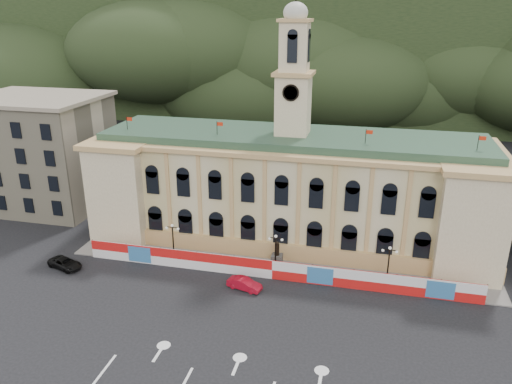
% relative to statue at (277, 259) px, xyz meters
% --- Properties ---
extents(ground, '(260.00, 260.00, 0.00)m').
position_rel_statue_xyz_m(ground, '(0.00, -18.00, -1.19)').
color(ground, black).
rests_on(ground, ground).
extents(hill_ridge, '(230.00, 80.00, 64.00)m').
position_rel_statue_xyz_m(hill_ridge, '(0.03, 103.99, 18.30)').
color(hill_ridge, black).
rests_on(hill_ridge, ground).
extents(city_hall, '(56.20, 17.60, 37.10)m').
position_rel_statue_xyz_m(city_hall, '(0.00, 9.63, 6.66)').
color(city_hall, beige).
rests_on(city_hall, ground).
extents(side_building_left, '(21.00, 17.00, 18.60)m').
position_rel_statue_xyz_m(side_building_left, '(-43.00, 12.93, 8.14)').
color(side_building_left, tan).
rests_on(side_building_left, ground).
extents(hoarding_fence, '(50.00, 0.44, 2.50)m').
position_rel_statue_xyz_m(hoarding_fence, '(0.06, -2.93, 0.06)').
color(hoarding_fence, red).
rests_on(hoarding_fence, ground).
extents(pavement, '(56.00, 5.50, 0.16)m').
position_rel_statue_xyz_m(pavement, '(0.00, -0.25, -1.11)').
color(pavement, slate).
rests_on(pavement, ground).
extents(statue, '(1.40, 1.40, 3.72)m').
position_rel_statue_xyz_m(statue, '(0.00, 0.00, 0.00)').
color(statue, '#595651').
rests_on(statue, ground).
extents(lamp_left, '(1.96, 0.44, 5.15)m').
position_rel_statue_xyz_m(lamp_left, '(-14.00, -1.00, 1.89)').
color(lamp_left, black).
rests_on(lamp_left, ground).
extents(lamp_center, '(1.96, 0.44, 5.15)m').
position_rel_statue_xyz_m(lamp_center, '(0.00, -1.00, 1.89)').
color(lamp_center, black).
rests_on(lamp_center, ground).
extents(lamp_right, '(1.96, 0.44, 5.15)m').
position_rel_statue_xyz_m(lamp_right, '(14.00, -1.00, 1.89)').
color(lamp_right, black).
rests_on(lamp_right, ground).
extents(red_sedan, '(3.46, 4.96, 1.41)m').
position_rel_statue_xyz_m(red_sedan, '(-2.76, -6.21, -0.48)').
color(red_sedan, '#A00B1D').
rests_on(red_sedan, ground).
extents(black_suv, '(5.00, 6.11, 1.34)m').
position_rel_statue_xyz_m(black_suv, '(-26.92, -6.65, -0.51)').
color(black_suv, black).
rests_on(black_suv, ground).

